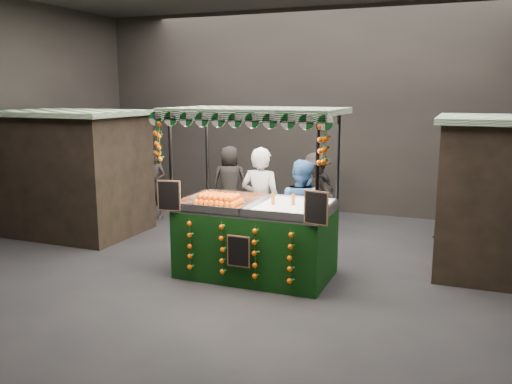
% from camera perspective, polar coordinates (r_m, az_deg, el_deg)
% --- Properties ---
extents(ground, '(12.00, 12.00, 0.00)m').
position_cam_1_polar(ground, '(9.18, -1.27, -8.36)').
color(ground, black).
rests_on(ground, ground).
extents(market_hall, '(12.10, 10.10, 5.05)m').
position_cam_1_polar(market_hall, '(8.68, -1.37, 13.25)').
color(market_hall, black).
rests_on(market_hall, ground).
extents(neighbour_stall_left, '(3.00, 2.20, 2.60)m').
position_cam_1_polar(neighbour_stall_left, '(12.01, -19.05, 2.05)').
color(neighbour_stall_left, black).
rests_on(neighbour_stall_left, ground).
extents(juice_stall, '(2.83, 1.66, 2.74)m').
position_cam_1_polar(juice_stall, '(8.67, -0.05, -3.64)').
color(juice_stall, black).
rests_on(juice_stall, ground).
extents(vendor_grey, '(0.75, 0.49, 2.04)m').
position_cam_1_polar(vendor_grey, '(9.50, 0.52, -1.30)').
color(vendor_grey, gray).
rests_on(vendor_grey, ground).
extents(vendor_blue, '(1.03, 0.89, 1.83)m').
position_cam_1_polar(vendor_blue, '(9.50, 4.80, -1.99)').
color(vendor_blue, '#294D85').
rests_on(vendor_blue, ground).
extents(shopper_0, '(0.61, 0.42, 1.62)m').
position_cam_1_polar(shopper_0, '(12.90, -10.74, 0.78)').
color(shopper_0, '#2A2422').
rests_on(shopper_0, ground).
extents(shopper_1, '(0.89, 0.70, 1.84)m').
position_cam_1_polar(shopper_1, '(11.41, 20.78, -0.48)').
color(shopper_1, '#2B2523').
rests_on(shopper_1, ground).
extents(shopper_2, '(0.95, 0.76, 1.50)m').
position_cam_1_polar(shopper_2, '(12.63, 6.74, 0.42)').
color(shopper_2, '#2D2625').
rests_on(shopper_2, ground).
extents(shopper_3, '(1.06, 1.27, 1.71)m').
position_cam_1_polar(shopper_3, '(11.63, 6.36, 0.03)').
color(shopper_3, black).
rests_on(shopper_3, ground).
extents(shopper_4, '(0.99, 0.81, 1.73)m').
position_cam_1_polar(shopper_4, '(12.71, -2.81, 1.06)').
color(shopper_4, '#2C2823').
rests_on(shopper_4, ground).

